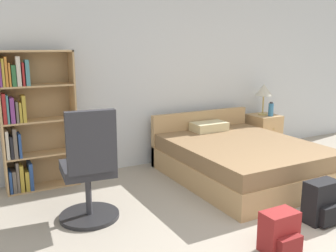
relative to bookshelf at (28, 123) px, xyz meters
The scene contains 9 objects.
wall_back 1.84m from the bookshelf, ahead, with size 9.00×0.06×2.60m.
bookshelf is the anchor object (origin of this frame).
bed 2.61m from the bookshelf, 19.21° to the right, with size 1.60×1.98×0.73m.
office_chair 1.25m from the bookshelf, 73.07° to the right, with size 0.59×0.63×1.13m.
nightstand 3.55m from the bookshelf, ahead, with size 0.43×0.47×0.60m.
table_lamp 3.51m from the bookshelf, ahead, with size 0.27×0.27×0.49m.
water_bottle 3.55m from the bookshelf, ahead, with size 0.08×0.08×0.22m.
backpack_black 3.27m from the bookshelf, 43.87° to the right, with size 0.34×0.25×0.41m.
backpack_red 2.96m from the bookshelf, 56.89° to the right, with size 0.30×0.26×0.34m.
Camera 1 is at (-2.34, -1.50, 1.69)m, focal length 40.00 mm.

